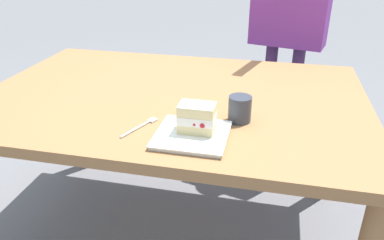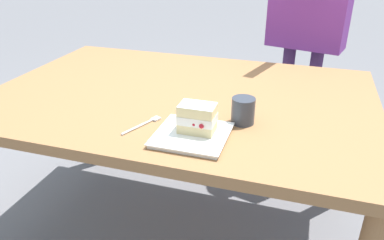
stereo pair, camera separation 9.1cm
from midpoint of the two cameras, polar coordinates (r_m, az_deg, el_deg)
ground_plane at (r=1.98m, az=-0.09°, el=-16.66°), size 160.00×160.00×0.00m
patio_table at (r=1.60m, az=-0.11°, el=1.26°), size 1.57×1.07×0.76m
dessert_plate at (r=1.21m, az=2.14°, el=-2.36°), size 0.23×0.23×0.02m
cake_slice at (r=1.20m, az=2.97°, el=0.25°), size 0.12×0.09×0.09m
dessert_fork at (r=1.30m, az=-5.42°, el=-0.66°), size 0.08×0.16×0.01m
coffee_cup at (r=1.31m, az=9.72°, el=1.42°), size 0.08×0.08×0.09m
diner_person at (r=2.24m, az=18.62°, el=16.59°), size 0.45×0.57×1.53m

